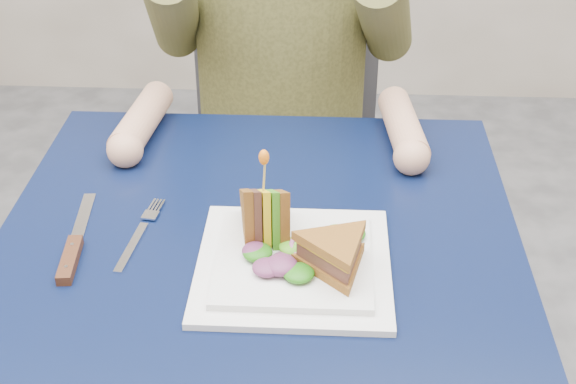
# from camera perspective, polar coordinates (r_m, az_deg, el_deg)

# --- Properties ---
(table) EXTENTS (0.75, 0.75, 0.73)m
(table) POSITION_cam_1_polar(r_m,az_deg,el_deg) (1.20, -2.08, -6.24)
(table) COLOR black
(table) RESTS_ON ground
(chair) EXTENTS (0.42, 0.40, 0.93)m
(chair) POSITION_cam_1_polar(r_m,az_deg,el_deg) (1.82, -0.28, 4.52)
(chair) COLOR #47474C
(chair) RESTS_ON ground
(plate) EXTENTS (0.26, 0.26, 0.02)m
(plate) POSITION_cam_1_polar(r_m,az_deg,el_deg) (1.08, 0.40, -5.06)
(plate) COLOR white
(plate) RESTS_ON table
(sandwich_flat) EXTENTS (0.17, 0.17, 0.05)m
(sandwich_flat) POSITION_cam_1_polar(r_m,az_deg,el_deg) (1.04, 3.38, -4.42)
(sandwich_flat) COLOR brown
(sandwich_flat) RESTS_ON plate
(sandwich_upright) EXTENTS (0.08, 0.14, 0.14)m
(sandwich_upright) POSITION_cam_1_polar(r_m,az_deg,el_deg) (1.09, -1.65, -1.68)
(sandwich_upright) COLOR brown
(sandwich_upright) RESTS_ON plate
(fork) EXTENTS (0.04, 0.18, 0.01)m
(fork) POSITION_cam_1_polar(r_m,az_deg,el_deg) (1.16, -10.59, -3.05)
(fork) COLOR silver
(fork) RESTS_ON table
(knife) EXTENTS (0.04, 0.22, 0.02)m
(knife) POSITION_cam_1_polar(r_m,az_deg,el_deg) (1.15, -15.08, -4.11)
(knife) COLOR silver
(knife) RESTS_ON table
(toothpick) EXTENTS (0.01, 0.01, 0.06)m
(toothpick) POSITION_cam_1_polar(r_m,az_deg,el_deg) (1.06, -1.70, 1.17)
(toothpick) COLOR tan
(toothpick) RESTS_ON sandwich_upright
(toothpick_frill) EXTENTS (0.01, 0.01, 0.02)m
(toothpick_frill) POSITION_cam_1_polar(r_m,az_deg,el_deg) (1.04, -1.73, 2.48)
(toothpick_frill) COLOR orange
(toothpick_frill) RESTS_ON sandwich_upright
(lettuce_spill) EXTENTS (0.15, 0.13, 0.02)m
(lettuce_spill) POSITION_cam_1_polar(r_m,az_deg,el_deg) (1.08, 0.69, -3.86)
(lettuce_spill) COLOR #337A14
(lettuce_spill) RESTS_ON plate
(onion_ring) EXTENTS (0.04, 0.04, 0.02)m
(onion_ring) POSITION_cam_1_polar(r_m,az_deg,el_deg) (1.07, 1.22, -3.82)
(onion_ring) COLOR #9E4C7A
(onion_ring) RESTS_ON plate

